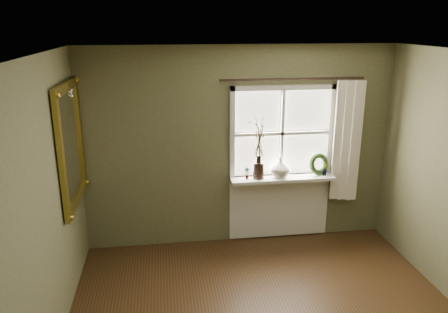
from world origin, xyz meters
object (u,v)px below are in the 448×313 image
gilt_mirror (71,145)px  wreath (318,166)px  dark_jug (258,170)px  cream_vase (280,167)px

gilt_mirror → wreath: bearing=9.1°
wreath → gilt_mirror: bearing=171.6°
gilt_mirror → dark_jug: bearing=11.4°
dark_jug → cream_vase: cream_vase is taller
dark_jug → wreath: bearing=2.8°
cream_vase → wreath: 0.53m
dark_jug → wreath: size_ratio=0.73×
wreath → dark_jug: bearing=165.3°
dark_jug → gilt_mirror: bearing=-168.6°
dark_jug → gilt_mirror: gilt_mirror is taller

